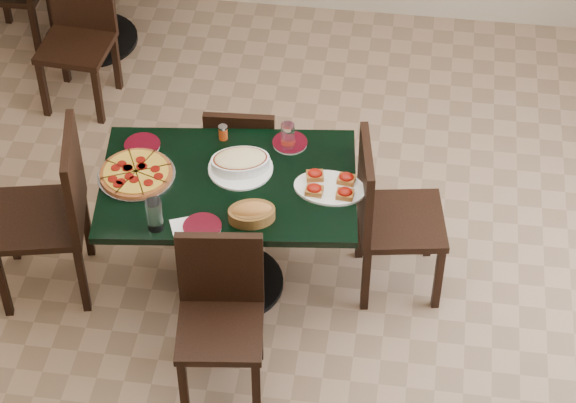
# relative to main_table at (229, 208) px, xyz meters

# --- Properties ---
(floor) EXTENTS (5.50, 5.50, 0.00)m
(floor) POSITION_rel_main_table_xyz_m (0.27, -0.10, -0.57)
(floor) COLOR #8A6B4F
(floor) RESTS_ON ground
(main_table) EXTENTS (1.34, 0.95, 0.75)m
(main_table) POSITION_rel_main_table_xyz_m (0.00, 0.00, 0.00)
(main_table) COLOR black
(main_table) RESTS_ON floor
(chair_far) EXTENTS (0.39, 0.39, 0.80)m
(chair_far) POSITION_rel_main_table_xyz_m (-0.03, 0.54, -0.13)
(chair_far) COLOR black
(chair_far) RESTS_ON floor
(chair_near) EXTENTS (0.45, 0.45, 0.86)m
(chair_near) POSITION_rel_main_table_xyz_m (0.06, -0.58, -0.09)
(chair_near) COLOR black
(chair_near) RESTS_ON floor
(chair_right) EXTENTS (0.50, 0.50, 0.93)m
(chair_right) POSITION_rel_main_table_xyz_m (0.78, 0.14, -0.05)
(chair_right) COLOR black
(chair_right) RESTS_ON floor
(chair_left) EXTENTS (0.55, 0.55, 1.00)m
(chair_left) POSITION_rel_main_table_xyz_m (-0.88, -0.10, -0.01)
(chair_left) COLOR black
(chair_left) RESTS_ON floor
(back_chair_near) EXTENTS (0.44, 0.44, 0.89)m
(back_chair_near) POSITION_rel_main_table_xyz_m (-1.20, 1.50, -0.07)
(back_chair_near) COLOR black
(back_chair_near) RESTS_ON floor
(pepperoni_pizza) EXTENTS (0.39, 0.39, 0.04)m
(pepperoni_pizza) POSITION_rel_main_table_xyz_m (-0.45, -0.02, 0.20)
(pepperoni_pizza) COLOR #AAAAB0
(pepperoni_pizza) RESTS_ON main_table
(lasagna_casserole) EXTENTS (0.33, 0.32, 0.09)m
(lasagna_casserole) POSITION_rel_main_table_xyz_m (0.05, 0.10, 0.23)
(lasagna_casserole) COLOR white
(lasagna_casserole) RESTS_ON main_table
(bread_basket) EXTENTS (0.26, 0.21, 0.10)m
(bread_basket) POSITION_rel_main_table_xyz_m (0.16, -0.24, 0.22)
(bread_basket) COLOR brown
(bread_basket) RESTS_ON main_table
(bruschetta_platter) EXTENTS (0.37, 0.27, 0.05)m
(bruschetta_platter) POSITION_rel_main_table_xyz_m (0.50, 0.01, 0.21)
(bruschetta_platter) COLOR white
(bruschetta_platter) RESTS_ON main_table
(side_plate_near) EXTENTS (0.18, 0.18, 0.02)m
(side_plate_near) POSITION_rel_main_table_xyz_m (-0.06, -0.33, 0.19)
(side_plate_near) COLOR white
(side_plate_near) RESTS_ON main_table
(side_plate_far_r) EXTENTS (0.18, 0.18, 0.03)m
(side_plate_far_r) POSITION_rel_main_table_xyz_m (0.26, 0.32, 0.19)
(side_plate_far_r) COLOR white
(side_plate_far_r) RESTS_ON main_table
(side_plate_far_l) EXTENTS (0.18, 0.18, 0.02)m
(side_plate_far_l) POSITION_rel_main_table_xyz_m (-0.48, 0.20, 0.19)
(side_plate_far_l) COLOR white
(side_plate_far_l) RESTS_ON main_table
(napkin_setting) EXTENTS (0.18, 0.18, 0.01)m
(napkin_setting) POSITION_rel_main_table_xyz_m (-0.14, -0.34, 0.18)
(napkin_setting) COLOR white
(napkin_setting) RESTS_ON main_table
(water_glass_a) EXTENTS (0.07, 0.07, 0.15)m
(water_glass_a) POSITION_rel_main_table_xyz_m (0.26, 0.29, 0.26)
(water_glass_a) COLOR white
(water_glass_a) RESTS_ON main_table
(water_glass_b) EXTENTS (0.08, 0.08, 0.17)m
(water_glass_b) POSITION_rel_main_table_xyz_m (-0.28, -0.36, 0.26)
(water_glass_b) COLOR white
(water_glass_b) RESTS_ON main_table
(pepper_shaker) EXTENTS (0.05, 0.05, 0.08)m
(pepper_shaker) POSITION_rel_main_table_xyz_m (-0.08, 0.32, 0.22)
(pepper_shaker) COLOR #C13D14
(pepper_shaker) RESTS_ON main_table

